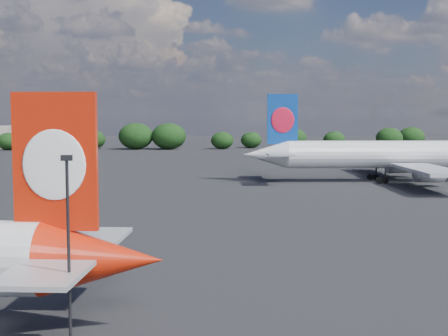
{
  "coord_description": "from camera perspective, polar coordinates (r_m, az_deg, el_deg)",
  "views": [
    {
      "loc": [
        10.88,
        -41.55,
        12.76
      ],
      "look_at": [
        16.0,
        12.0,
        8.0
      ],
      "focal_mm": 50.0,
      "sensor_mm": 36.0,
      "label": 1
    }
  ],
  "objects": [
    {
      "name": "highway_sign",
      "position": [
        219.67,
        -13.03,
        2.41
      ],
      "size": [
        6.0,
        0.3,
        4.5
      ],
      "color": "#136226",
      "rests_on": "ground"
    },
    {
      "name": "apron_lamp_post",
      "position": [
        32.07,
        -14.02,
        -7.26
      ],
      "size": [
        0.55,
        0.3,
        10.71
      ],
      "color": "black",
      "rests_on": "ground"
    },
    {
      "name": "horizon_treeline",
      "position": [
        221.41,
        -5.07,
        2.74
      ],
      "size": [
        203.78,
        14.88,
        9.3
      ],
      "color": "black",
      "rests_on": "ground"
    },
    {
      "name": "china_southern_airliner",
      "position": [
        119.23,
        14.29,
        1.14
      ],
      "size": [
        49.77,
        47.32,
        16.24
      ],
      "color": "silver",
      "rests_on": "ground"
    },
    {
      "name": "billboard_yellow",
      "position": [
        223.73,
        -5.18,
        2.76
      ],
      "size": [
        5.0,
        0.3,
        5.5
      ],
      "color": "gold",
      "rests_on": "ground"
    },
    {
      "name": "ground",
      "position": [
        102.93,
        -11.5,
        -2.17
      ],
      "size": [
        500.0,
        500.0,
        0.0
      ],
      "primitive_type": "plane",
      "color": "black",
      "rests_on": "ground"
    }
  ]
}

